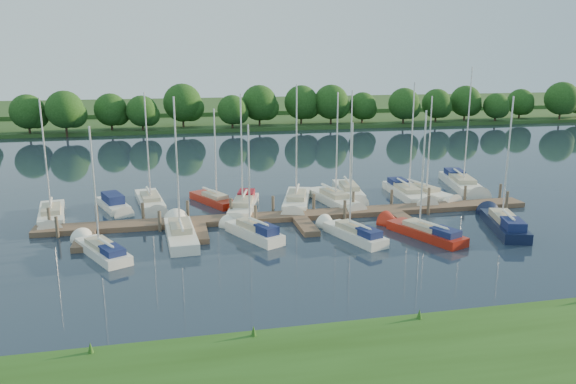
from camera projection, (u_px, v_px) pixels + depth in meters
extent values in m
plane|color=#1A2735|center=(324.00, 251.00, 37.73)|extent=(260.00, 260.00, 0.00)
cube|color=#234814|center=(432.00, 378.00, 22.48)|extent=(90.00, 10.00, 0.50)
cube|color=#4D3A2B|center=(297.00, 216.00, 45.27)|extent=(40.00, 2.00, 0.40)
cube|color=#4D3A2B|center=(84.00, 241.00, 39.15)|extent=(1.20, 4.00, 0.40)
cube|color=#4D3A2B|center=(199.00, 233.00, 40.79)|extent=(1.20, 4.00, 0.40)
cube|color=#4D3A2B|center=(306.00, 226.00, 42.42)|extent=(1.20, 4.00, 0.40)
cube|color=#4D3A2B|center=(405.00, 220.00, 44.06)|extent=(1.20, 4.00, 0.40)
cube|color=#4D3A2B|center=(496.00, 214.00, 45.70)|extent=(1.20, 4.00, 0.40)
cylinder|color=#473D33|center=(49.00, 221.00, 42.52)|extent=(0.24, 0.24, 2.00)
cylinder|color=#473D33|center=(97.00, 218.00, 43.23)|extent=(0.24, 0.24, 2.00)
cylinder|color=#473D33|center=(143.00, 215.00, 43.93)|extent=(0.24, 0.24, 2.00)
cylinder|color=#473D33|center=(188.00, 213.00, 44.64)|extent=(0.24, 0.24, 2.00)
cylinder|color=#473D33|center=(231.00, 210.00, 45.35)|extent=(0.24, 0.24, 2.00)
cylinder|color=#473D33|center=(273.00, 208.00, 46.05)|extent=(0.24, 0.24, 2.00)
cylinder|color=#473D33|center=(314.00, 205.00, 46.76)|extent=(0.24, 0.24, 2.00)
cylinder|color=#473D33|center=(353.00, 203.00, 47.47)|extent=(0.24, 0.24, 2.00)
cylinder|color=#473D33|center=(391.00, 201.00, 48.18)|extent=(0.24, 0.24, 2.00)
cylinder|color=#473D33|center=(429.00, 199.00, 48.88)|extent=(0.24, 0.24, 2.00)
cylinder|color=#473D33|center=(465.00, 197.00, 49.59)|extent=(0.24, 0.24, 2.00)
cylinder|color=#473D33|center=(500.00, 195.00, 50.30)|extent=(0.24, 0.24, 2.00)
cylinder|color=#473D33|center=(57.00, 230.00, 40.26)|extent=(0.24, 0.24, 2.00)
cylinder|color=#473D33|center=(160.00, 224.00, 41.73)|extent=(0.24, 0.24, 2.00)
cylinder|color=#473D33|center=(255.00, 218.00, 43.20)|extent=(0.24, 0.24, 2.00)
cylinder|color=#473D33|center=(345.00, 213.00, 44.68)|extent=(0.24, 0.24, 2.00)
cylinder|color=#473D33|center=(428.00, 207.00, 46.15)|extent=(0.24, 0.24, 2.00)
cylinder|color=#473D33|center=(507.00, 203.00, 47.62)|extent=(0.24, 0.24, 2.00)
cube|color=#224018|center=(219.00, 121.00, 108.84)|extent=(180.00, 30.00, 0.60)
cube|color=#325826|center=(209.00, 107.00, 132.47)|extent=(220.00, 40.00, 1.40)
cylinder|color=#38281C|center=(32.00, 128.00, 90.50)|extent=(0.36, 0.36, 2.59)
sphere|color=#173A0F|center=(30.00, 108.00, 89.74)|extent=(6.05, 6.05, 6.05)
sphere|color=#173A0F|center=(39.00, 113.00, 90.40)|extent=(4.32, 4.32, 4.32)
cylinder|color=#38281C|center=(67.00, 128.00, 90.98)|extent=(0.36, 0.36, 2.26)
sphere|color=#173A0F|center=(65.00, 111.00, 90.32)|extent=(5.27, 5.27, 5.27)
sphere|color=#173A0F|center=(73.00, 116.00, 90.92)|extent=(3.77, 3.77, 3.77)
cylinder|color=#38281C|center=(108.00, 127.00, 90.88)|extent=(0.36, 0.36, 2.59)
sphere|color=#173A0F|center=(107.00, 108.00, 90.12)|extent=(6.04, 6.04, 6.04)
sphere|color=#173A0F|center=(116.00, 113.00, 90.78)|extent=(4.32, 4.32, 4.32)
cylinder|color=#38281C|center=(148.00, 126.00, 93.21)|extent=(0.36, 0.36, 2.37)
sphere|color=#173A0F|center=(147.00, 109.00, 92.52)|extent=(5.54, 5.54, 5.54)
sphere|color=#173A0F|center=(154.00, 113.00, 93.14)|extent=(3.95, 3.95, 3.95)
cylinder|color=#38281C|center=(181.00, 124.00, 95.18)|extent=(0.36, 0.36, 2.50)
sphere|color=#173A0F|center=(180.00, 106.00, 94.45)|extent=(5.82, 5.82, 5.82)
sphere|color=#173A0F|center=(188.00, 111.00, 95.10)|extent=(4.16, 4.16, 4.16)
cylinder|color=#38281C|center=(229.00, 125.00, 95.86)|extent=(0.36, 0.36, 2.00)
sphere|color=#173A0F|center=(229.00, 111.00, 95.27)|extent=(4.68, 4.68, 4.68)
sphere|color=#173A0F|center=(235.00, 115.00, 95.82)|extent=(3.34, 3.34, 3.34)
cylinder|color=#38281C|center=(262.00, 125.00, 96.50)|extent=(0.36, 0.36, 2.13)
sphere|color=#173A0F|center=(262.00, 109.00, 95.88)|extent=(4.97, 4.97, 4.97)
sphere|color=#173A0F|center=(268.00, 113.00, 96.45)|extent=(3.55, 3.55, 3.55)
cylinder|color=#38281C|center=(303.00, 120.00, 100.56)|extent=(0.36, 0.36, 2.80)
sphere|color=#173A0F|center=(303.00, 101.00, 99.74)|extent=(6.54, 6.54, 6.54)
sphere|color=#173A0F|center=(310.00, 106.00, 100.44)|extent=(4.67, 4.67, 4.67)
cylinder|color=#38281C|center=(332.00, 122.00, 98.87)|extent=(0.36, 0.36, 2.31)
sphere|color=#173A0F|center=(332.00, 106.00, 98.19)|extent=(5.40, 5.40, 5.40)
sphere|color=#173A0F|center=(338.00, 110.00, 98.80)|extent=(3.86, 3.86, 3.86)
cylinder|color=#38281C|center=(369.00, 118.00, 102.57)|extent=(0.36, 0.36, 2.81)
sphere|color=#173A0F|center=(370.00, 100.00, 101.74)|extent=(6.56, 6.56, 6.56)
sphere|color=#173A0F|center=(376.00, 104.00, 102.45)|extent=(4.69, 4.69, 4.69)
cylinder|color=#38281C|center=(404.00, 119.00, 103.76)|extent=(0.36, 0.36, 2.40)
sphere|color=#173A0F|center=(405.00, 103.00, 103.06)|extent=(5.61, 5.61, 5.61)
sphere|color=#173A0F|center=(410.00, 107.00, 103.69)|extent=(4.01, 4.01, 4.01)
cylinder|color=#38281C|center=(432.00, 118.00, 105.09)|extent=(0.36, 0.36, 2.31)
sphere|color=#173A0F|center=(433.00, 103.00, 104.42)|extent=(5.39, 5.39, 5.39)
sphere|color=#173A0F|center=(438.00, 107.00, 105.03)|extent=(3.85, 3.85, 3.85)
cylinder|color=#38281C|center=(471.00, 118.00, 104.31)|extent=(0.36, 0.36, 2.53)
sphere|color=#173A0F|center=(472.00, 101.00, 103.57)|extent=(5.89, 5.89, 5.89)
sphere|color=#173A0F|center=(477.00, 106.00, 104.22)|extent=(4.21, 4.21, 4.21)
cylinder|color=#38281C|center=(490.00, 116.00, 106.49)|extent=(0.36, 0.36, 2.74)
sphere|color=#173A0F|center=(492.00, 99.00, 105.69)|extent=(6.38, 6.38, 6.38)
sphere|color=#173A0F|center=(497.00, 103.00, 106.38)|extent=(4.56, 4.56, 4.56)
cylinder|color=#38281C|center=(525.00, 116.00, 107.45)|extent=(0.36, 0.36, 2.75)
sphere|color=#173A0F|center=(527.00, 98.00, 106.65)|extent=(6.42, 6.42, 6.42)
sphere|color=#173A0F|center=(532.00, 103.00, 107.34)|extent=(4.59, 4.59, 4.59)
cylinder|color=#38281C|center=(554.00, 116.00, 109.63)|extent=(0.36, 0.36, 2.29)
sphere|color=#173A0F|center=(556.00, 101.00, 108.96)|extent=(5.34, 5.34, 5.34)
sphere|color=#173A0F|center=(560.00, 105.00, 109.56)|extent=(3.81, 3.81, 3.81)
cube|color=white|center=(52.00, 216.00, 45.29)|extent=(2.85, 6.88, 1.04)
cone|color=white|center=(51.00, 228.00, 42.26)|extent=(1.27, 2.45, 0.93)
cube|color=tan|center=(51.00, 209.00, 44.83)|extent=(1.84, 3.18, 0.47)
cylinder|color=silver|center=(45.00, 156.00, 43.49)|extent=(0.12, 0.12, 9.01)
cylinder|color=silver|center=(51.00, 202.00, 45.65)|extent=(0.55, 2.99, 0.10)
cylinder|color=white|center=(51.00, 202.00, 45.65)|extent=(0.60, 2.67, 0.20)
cube|color=white|center=(114.00, 207.00, 47.96)|extent=(3.24, 5.22, 0.95)
cone|color=white|center=(122.00, 214.00, 45.92)|extent=(1.28, 1.68, 0.82)
cube|color=#16204F|center=(113.00, 199.00, 47.78)|extent=(2.16, 3.01, 0.86)
cube|color=white|center=(150.00, 202.00, 49.52)|extent=(2.87, 7.03, 0.94)
cone|color=white|center=(155.00, 212.00, 46.41)|extent=(1.29, 2.50, 0.96)
cube|color=tan|center=(150.00, 197.00, 49.07)|extent=(1.86, 3.25, 0.43)
cylinder|color=silver|center=(147.00, 147.00, 47.68)|extent=(0.12, 0.12, 9.22)
cylinder|color=silver|center=(148.00, 191.00, 49.92)|extent=(0.54, 3.06, 0.10)
cylinder|color=white|center=(148.00, 191.00, 49.92)|extent=(0.59, 2.73, 0.20)
cube|color=maroon|center=(213.00, 202.00, 49.73)|extent=(4.01, 5.88, 0.97)
cone|color=maroon|center=(231.00, 208.00, 47.54)|extent=(1.62, 2.17, 0.81)
cube|color=tan|center=(215.00, 196.00, 49.37)|extent=(2.24, 2.86, 0.44)
cylinder|color=silver|center=(215.00, 154.00, 48.25)|extent=(0.12, 0.12, 7.78)
cylinder|color=silver|center=(210.00, 190.00, 49.94)|extent=(1.24, 2.37, 0.10)
cylinder|color=white|center=(210.00, 190.00, 49.94)|extent=(1.20, 2.16, 0.20)
cube|color=white|center=(244.00, 209.00, 47.48)|extent=(3.56, 7.02, 1.11)
cone|color=white|center=(238.00, 220.00, 44.20)|extent=(1.52, 2.53, 0.95)
cube|color=tan|center=(243.00, 202.00, 46.99)|extent=(2.15, 3.31, 0.51)
cube|color=maroon|center=(246.00, 194.00, 49.13)|extent=(1.80, 2.30, 0.56)
cylinder|color=silver|center=(242.00, 150.00, 45.60)|extent=(0.12, 0.12, 9.13)
cylinder|color=silver|center=(244.00, 194.00, 47.87)|extent=(0.88, 2.97, 0.10)
cylinder|color=white|center=(244.00, 194.00, 47.87)|extent=(0.89, 2.67, 0.20)
cube|color=white|center=(297.00, 202.00, 49.50)|extent=(4.05, 7.51, 1.11)
cone|color=white|center=(294.00, 214.00, 46.00)|extent=(1.71, 2.72, 1.01)
cube|color=tan|center=(297.00, 196.00, 48.98)|extent=(2.40, 3.56, 0.50)
cylinder|color=silver|center=(296.00, 143.00, 47.50)|extent=(0.12, 0.12, 9.77)
cylinder|color=silver|center=(297.00, 188.00, 49.93)|extent=(1.04, 3.14, 0.10)
cylinder|color=white|center=(297.00, 188.00, 49.93)|extent=(1.04, 2.83, 0.20)
cube|color=white|center=(332.00, 201.00, 50.02)|extent=(3.15, 6.95, 1.12)
cone|color=white|center=(351.00, 210.00, 47.03)|extent=(1.38, 2.49, 0.94)
cube|color=tan|center=(334.00, 194.00, 49.55)|extent=(1.97, 3.24, 0.51)
cylinder|color=silver|center=(337.00, 145.00, 48.21)|extent=(0.12, 0.12, 9.06)
cylinder|color=silver|center=(329.00, 187.00, 50.35)|extent=(0.69, 2.98, 0.10)
cylinder|color=white|center=(329.00, 187.00, 50.35)|extent=(0.72, 2.67, 0.20)
cube|color=white|center=(348.00, 193.00, 52.97)|extent=(2.66, 6.90, 1.09)
cone|color=white|center=(356.00, 202.00, 49.72)|extent=(1.21, 2.45, 0.94)
cube|color=tan|center=(349.00, 186.00, 52.48)|extent=(1.76, 3.17, 0.50)
cylinder|color=silver|center=(351.00, 140.00, 51.11)|extent=(0.12, 0.12, 9.08)
cylinder|color=silver|center=(347.00, 180.00, 53.36)|extent=(0.46, 3.02, 0.10)
cylinder|color=white|center=(347.00, 180.00, 53.36)|extent=(0.52, 2.69, 0.20)
cube|color=white|center=(406.00, 195.00, 52.25)|extent=(2.27, 7.32, 1.06)
cone|color=white|center=(422.00, 205.00, 48.78)|extent=(1.10, 2.57, 1.02)
cube|color=tan|center=(408.00, 188.00, 51.74)|extent=(1.63, 3.32, 0.48)
cube|color=#16204F|center=(398.00, 182.00, 54.01)|extent=(1.49, 2.22, 0.53)
cylinder|color=silver|center=(412.00, 138.00, 50.25)|extent=(0.12, 0.12, 9.80)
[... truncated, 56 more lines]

